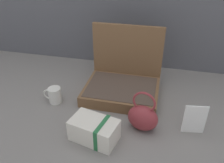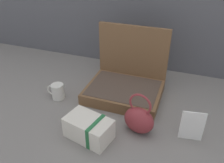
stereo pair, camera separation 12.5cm
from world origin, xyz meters
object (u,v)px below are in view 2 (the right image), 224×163
at_px(coffee_mug, 58,91).
at_px(info_card_left, 192,126).
at_px(teal_pouch_handbag, 139,119).
at_px(open_suitcase, 126,81).
at_px(cream_toiletry_bag, 90,129).

distance_m(coffee_mug, info_card_left, 0.79).
height_order(teal_pouch_handbag, info_card_left, teal_pouch_handbag).
distance_m(open_suitcase, info_card_left, 0.50).
relative_size(cream_toiletry_bag, coffee_mug, 2.19).
bearing_deg(cream_toiletry_bag, info_card_left, 18.66).
bearing_deg(open_suitcase, cream_toiletry_bag, -96.37).
bearing_deg(info_card_left, coffee_mug, 165.68).
height_order(coffee_mug, info_card_left, info_card_left).
height_order(open_suitcase, coffee_mug, open_suitcase).
distance_m(cream_toiletry_bag, info_card_left, 0.48).
height_order(open_suitcase, teal_pouch_handbag, open_suitcase).
bearing_deg(teal_pouch_handbag, open_suitcase, 117.15).
height_order(open_suitcase, info_card_left, open_suitcase).
xyz_separation_m(open_suitcase, teal_pouch_handbag, (0.16, -0.31, -0.01)).
xyz_separation_m(open_suitcase, coffee_mug, (-0.37, -0.20, -0.03)).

